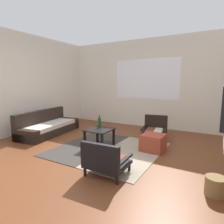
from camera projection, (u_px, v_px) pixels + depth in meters
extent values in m
plane|color=brown|center=(87.00, 158.00, 3.56)|extent=(7.80, 7.80, 0.00)
cube|color=silver|center=(147.00, 84.00, 5.98)|extent=(5.60, 0.12, 2.70)
cube|color=white|center=(146.00, 79.00, 5.90)|extent=(2.03, 0.01, 1.20)
cube|color=silver|center=(11.00, 84.00, 4.93)|extent=(0.12, 6.60, 2.70)
cube|color=#38332D|center=(88.00, 145.00, 4.30)|extent=(1.04, 2.08, 0.01)
cube|color=gray|center=(131.00, 153.00, 3.78)|extent=(1.04, 2.08, 0.01)
cube|color=black|center=(50.00, 130.00, 5.23)|extent=(0.94, 1.91, 0.20)
cube|color=beige|center=(51.00, 125.00, 5.19)|extent=(0.82, 1.72, 0.10)
cube|color=black|center=(41.00, 120.00, 5.29)|extent=(0.40, 1.83, 0.54)
cube|color=black|center=(68.00, 123.00, 5.98)|extent=(0.71, 0.28, 0.30)
cube|color=black|center=(26.00, 136.00, 4.46)|extent=(0.71, 0.28, 0.30)
cube|color=black|center=(99.00, 129.00, 4.10)|extent=(0.51, 0.55, 0.02)
cube|color=black|center=(97.00, 135.00, 4.44)|extent=(0.04, 0.04, 0.39)
cube|color=black|center=(114.00, 137.00, 4.23)|extent=(0.04, 0.04, 0.39)
cube|color=black|center=(85.00, 140.00, 4.04)|extent=(0.04, 0.04, 0.39)
cube|color=black|center=(102.00, 143.00, 3.82)|extent=(0.04, 0.04, 0.39)
cylinder|color=black|center=(163.00, 141.00, 4.41)|extent=(0.04, 0.04, 0.14)
cylinder|color=black|center=(142.00, 138.00, 4.58)|extent=(0.04, 0.04, 0.14)
cylinder|color=black|center=(165.00, 135.00, 4.89)|extent=(0.04, 0.04, 0.14)
cylinder|color=black|center=(146.00, 133.00, 5.06)|extent=(0.04, 0.04, 0.14)
cube|color=black|center=(154.00, 133.00, 4.72)|extent=(0.66, 0.69, 0.05)
cube|color=beige|center=(158.00, 131.00, 4.66)|extent=(0.28, 0.57, 0.06)
cube|color=brown|center=(150.00, 131.00, 4.73)|extent=(0.28, 0.57, 0.06)
cube|color=black|center=(156.00, 122.00, 4.94)|extent=(0.57, 0.16, 0.37)
cube|color=black|center=(165.00, 129.00, 4.61)|extent=(0.15, 0.60, 0.04)
cube|color=black|center=(144.00, 127.00, 4.80)|extent=(0.15, 0.60, 0.04)
cylinder|color=black|center=(100.00, 161.00, 3.28)|extent=(0.04, 0.04, 0.13)
cylinder|color=black|center=(129.00, 167.00, 3.03)|extent=(0.04, 0.04, 0.13)
cylinder|color=black|center=(85.00, 172.00, 2.88)|extent=(0.04, 0.04, 0.13)
cylinder|color=black|center=(117.00, 180.00, 2.64)|extent=(0.04, 0.04, 0.13)
cube|color=black|center=(108.00, 164.00, 2.94)|extent=(0.64, 0.56, 0.05)
cube|color=beige|center=(102.00, 159.00, 3.00)|extent=(0.22, 0.48, 0.06)
cube|color=brown|center=(114.00, 161.00, 2.91)|extent=(0.22, 0.48, 0.06)
cube|color=black|center=(100.00, 156.00, 2.71)|extent=(0.61, 0.10, 0.36)
cube|color=black|center=(92.00, 153.00, 3.06)|extent=(0.07, 0.53, 0.04)
cube|color=black|center=(125.00, 160.00, 2.80)|extent=(0.07, 0.53, 0.04)
cube|color=#993D28|center=(153.00, 143.00, 3.93)|extent=(0.46, 0.46, 0.34)
cube|color=black|center=(222.00, 106.00, 2.00)|extent=(0.01, 0.30, 0.31)
cylinder|color=#194723|center=(99.00, 123.00, 4.27)|extent=(0.07, 0.07, 0.20)
cylinder|color=#194723|center=(99.00, 117.00, 4.25)|extent=(0.03, 0.03, 0.06)
cylinder|color=olive|center=(215.00, 186.00, 2.38)|extent=(0.25, 0.25, 0.24)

